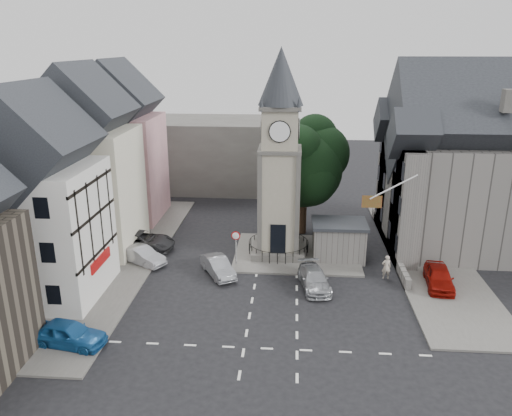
# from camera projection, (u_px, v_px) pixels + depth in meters

# --- Properties ---
(ground) EXTENTS (120.00, 120.00, 0.00)m
(ground) POSITION_uv_depth(u_px,v_px,m) (274.00, 301.00, 33.39)
(ground) COLOR black
(ground) RESTS_ON ground
(pavement_west) EXTENTS (6.00, 30.00, 0.14)m
(pavement_west) POSITION_uv_depth(u_px,v_px,m) (122.00, 258.00, 39.95)
(pavement_west) COLOR #595651
(pavement_west) RESTS_ON ground
(pavement_east) EXTENTS (6.00, 26.00, 0.14)m
(pavement_east) POSITION_uv_depth(u_px,v_px,m) (427.00, 257.00, 40.09)
(pavement_east) COLOR #595651
(pavement_east) RESTS_ON ground
(central_island) EXTENTS (10.00, 8.00, 0.16)m
(central_island) POSITION_uv_depth(u_px,v_px,m) (297.00, 253.00, 40.84)
(central_island) COLOR #595651
(central_island) RESTS_ON ground
(road_markings) EXTENTS (20.00, 8.00, 0.01)m
(road_markings) POSITION_uv_depth(u_px,v_px,m) (270.00, 349.00, 28.19)
(road_markings) COLOR silver
(road_markings) RESTS_ON ground
(clock_tower) EXTENTS (4.86, 4.86, 16.25)m
(clock_tower) POSITION_uv_depth(u_px,v_px,m) (280.00, 157.00, 38.42)
(clock_tower) COLOR #4C4944
(clock_tower) RESTS_ON ground
(stone_shelter) EXTENTS (4.30, 3.30, 3.08)m
(stone_shelter) POSITION_uv_depth(u_px,v_px,m) (339.00, 240.00, 39.67)
(stone_shelter) COLOR slate
(stone_shelter) RESTS_ON ground
(town_tree) EXTENTS (7.20, 7.20, 10.80)m
(town_tree) POSITION_uv_depth(u_px,v_px,m) (304.00, 158.00, 43.38)
(town_tree) COLOR black
(town_tree) RESTS_ON ground
(warning_sign_post) EXTENTS (0.70, 0.19, 2.85)m
(warning_sign_post) POSITION_uv_depth(u_px,v_px,m) (236.00, 241.00, 38.14)
(warning_sign_post) COLOR black
(warning_sign_post) RESTS_ON ground
(terrace_pink) EXTENTS (8.10, 7.60, 12.80)m
(terrace_pink) POSITION_uv_depth(u_px,v_px,m) (120.00, 152.00, 47.60)
(terrace_pink) COLOR #C28690
(terrace_pink) RESTS_ON ground
(terrace_cream) EXTENTS (8.10, 7.60, 12.80)m
(terrace_cream) POSITION_uv_depth(u_px,v_px,m) (87.00, 172.00, 40.02)
(terrace_cream) COLOR beige
(terrace_cream) RESTS_ON ground
(terrace_tudor) EXTENTS (8.10, 7.60, 12.00)m
(terrace_tudor) POSITION_uv_depth(u_px,v_px,m) (39.00, 208.00, 32.57)
(terrace_tudor) COLOR silver
(terrace_tudor) RESTS_ON ground
(backdrop_west) EXTENTS (20.00, 10.00, 8.00)m
(backdrop_west) POSITION_uv_depth(u_px,v_px,m) (184.00, 153.00, 59.52)
(backdrop_west) COLOR #4C4944
(backdrop_west) RESTS_ON ground
(east_building) EXTENTS (14.40, 11.40, 12.60)m
(east_building) POSITION_uv_depth(u_px,v_px,m) (471.00, 174.00, 40.73)
(east_building) COLOR slate
(east_building) RESTS_ON ground
(east_boundary_wall) EXTENTS (0.40, 16.00, 0.90)m
(east_boundary_wall) POSITION_uv_depth(u_px,v_px,m) (388.00, 243.00, 42.06)
(east_boundary_wall) COLOR slate
(east_boundary_wall) RESTS_ON ground
(flagpole) EXTENTS (3.68, 0.10, 2.74)m
(flagpole) POSITION_uv_depth(u_px,v_px,m) (394.00, 187.00, 34.41)
(flagpole) COLOR white
(flagpole) RESTS_ON ground
(car_west_blue) EXTENTS (4.66, 2.50, 1.51)m
(car_west_blue) POSITION_uv_depth(u_px,v_px,m) (68.00, 334.00, 28.30)
(car_west_blue) COLOR #1C599A
(car_west_blue) RESTS_ON ground
(car_west_silver) EXTENTS (4.30, 3.27, 1.36)m
(car_west_silver) POSITION_uv_depth(u_px,v_px,m) (142.00, 256.00, 38.93)
(car_west_silver) COLOR #A4A5AC
(car_west_silver) RESTS_ON ground
(car_west_grey) EXTENTS (5.97, 3.30, 1.58)m
(car_west_grey) POSITION_uv_depth(u_px,v_px,m) (141.00, 241.00, 41.55)
(car_west_grey) COLOR #28282B
(car_west_grey) RESTS_ON ground
(car_island_silver) EXTENTS (3.29, 4.27, 1.35)m
(car_island_silver) POSITION_uv_depth(u_px,v_px,m) (218.00, 266.00, 37.02)
(car_island_silver) COLOR #93959B
(car_island_silver) RESTS_ON ground
(car_island_east) EXTENTS (2.57, 4.74, 1.30)m
(car_island_east) POSITION_uv_depth(u_px,v_px,m) (314.00, 279.00, 35.10)
(car_island_east) COLOR #9EA1A6
(car_island_east) RESTS_ON ground
(car_east_red) EXTENTS (2.27, 4.60, 1.51)m
(car_east_red) POSITION_uv_depth(u_px,v_px,m) (439.00, 277.00, 35.17)
(car_east_red) COLOR maroon
(car_east_red) RESTS_ON ground
(pedestrian) EXTENTS (0.70, 0.49, 1.82)m
(pedestrian) POSITION_uv_depth(u_px,v_px,m) (386.00, 267.00, 36.37)
(pedestrian) COLOR #BCAE9B
(pedestrian) RESTS_ON ground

